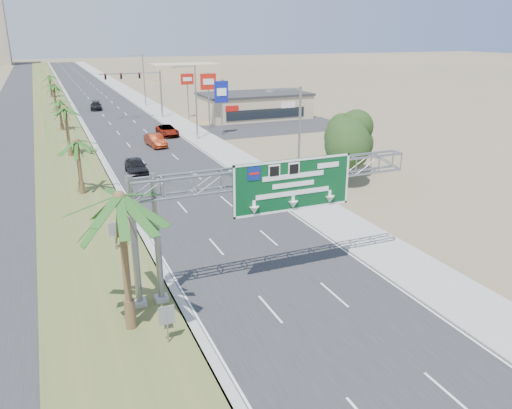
{
  "coord_description": "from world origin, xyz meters",
  "views": [
    {
      "loc": [
        -11.92,
        -14.34,
        14.12
      ],
      "look_at": [
        -0.68,
        12.02,
        4.2
      ],
      "focal_mm": 35.0,
      "sensor_mm": 36.0,
      "label": 1
    }
  ],
  "objects_px": {
    "palm_near": "(119,198)",
    "car_far": "(96,106)",
    "store_building": "(254,106)",
    "car_mid_lane": "(155,140)",
    "pole_sign_blue": "(221,94)",
    "pole_sign_red_far": "(187,82)",
    "car_left_lane": "(136,166)",
    "signal_mast": "(149,90)",
    "car_right_lane": "(167,131)",
    "sign_gantry": "(265,185)",
    "pole_sign_red_near": "(208,85)"
  },
  "relations": [
    {
      "from": "palm_near",
      "to": "car_far",
      "type": "bearing_deg",
      "value": 85.01
    },
    {
      "from": "store_building",
      "to": "car_mid_lane",
      "type": "height_order",
      "value": "store_building"
    },
    {
      "from": "pole_sign_blue",
      "to": "pole_sign_red_far",
      "type": "bearing_deg",
      "value": 91.09
    },
    {
      "from": "car_left_lane",
      "to": "car_far",
      "type": "bearing_deg",
      "value": 89.15
    },
    {
      "from": "car_far",
      "to": "signal_mast",
      "type": "bearing_deg",
      "value": -56.64
    },
    {
      "from": "pole_sign_blue",
      "to": "car_right_lane",
      "type": "bearing_deg",
      "value": 161.56
    },
    {
      "from": "palm_near",
      "to": "pole_sign_blue",
      "type": "bearing_deg",
      "value": 65.39
    },
    {
      "from": "car_right_lane",
      "to": "palm_near",
      "type": "bearing_deg",
      "value": -105.29
    },
    {
      "from": "car_mid_lane",
      "to": "signal_mast",
      "type": "bearing_deg",
      "value": 74.15
    },
    {
      "from": "signal_mast",
      "to": "pole_sign_blue",
      "type": "distance_m",
      "value": 19.48
    },
    {
      "from": "palm_near",
      "to": "store_building",
      "type": "height_order",
      "value": "palm_near"
    },
    {
      "from": "sign_gantry",
      "to": "car_left_lane",
      "type": "relative_size",
      "value": 3.38
    },
    {
      "from": "signal_mast",
      "to": "car_right_lane",
      "type": "bearing_deg",
      "value": -93.33
    },
    {
      "from": "pole_sign_red_near",
      "to": "pole_sign_red_far",
      "type": "height_order",
      "value": "pole_sign_red_near"
    },
    {
      "from": "car_left_lane",
      "to": "car_far",
      "type": "xyz_separation_m",
      "value": [
        1.28,
        49.37,
        -0.1
      ]
    },
    {
      "from": "store_building",
      "to": "pole_sign_blue",
      "type": "distance_m",
      "value": 16.52
    },
    {
      "from": "car_left_lane",
      "to": "car_far",
      "type": "relative_size",
      "value": 0.97
    },
    {
      "from": "car_far",
      "to": "palm_near",
      "type": "bearing_deg",
      "value": -89.07
    },
    {
      "from": "signal_mast",
      "to": "sign_gantry",
      "type": "bearing_deg",
      "value": -95.74
    },
    {
      "from": "signal_mast",
      "to": "car_left_lane",
      "type": "relative_size",
      "value": 2.07
    },
    {
      "from": "palm_near",
      "to": "signal_mast",
      "type": "relative_size",
      "value": 0.81
    },
    {
      "from": "car_right_lane",
      "to": "car_far",
      "type": "relative_size",
      "value": 1.06
    },
    {
      "from": "store_building",
      "to": "car_far",
      "type": "distance_m",
      "value": 31.83
    },
    {
      "from": "car_mid_lane",
      "to": "car_far",
      "type": "distance_m",
      "value": 37.03
    },
    {
      "from": "pole_sign_red_near",
      "to": "sign_gantry",
      "type": "bearing_deg",
      "value": -104.44
    },
    {
      "from": "car_right_lane",
      "to": "pole_sign_red_far",
      "type": "height_order",
      "value": "pole_sign_red_far"
    },
    {
      "from": "signal_mast",
      "to": "pole_sign_red_near",
      "type": "distance_m",
      "value": 14.27
    },
    {
      "from": "car_mid_lane",
      "to": "pole_sign_blue",
      "type": "height_order",
      "value": "pole_sign_blue"
    },
    {
      "from": "store_building",
      "to": "pole_sign_red_far",
      "type": "bearing_deg",
      "value": 158.38
    },
    {
      "from": "signal_mast",
      "to": "pole_sign_red_far",
      "type": "bearing_deg",
      "value": -15.89
    },
    {
      "from": "store_building",
      "to": "pole_sign_blue",
      "type": "xyz_separation_m",
      "value": [
        -10.29,
        -12.35,
        3.82
      ]
    },
    {
      "from": "pole_sign_red_near",
      "to": "pole_sign_blue",
      "type": "height_order",
      "value": "pole_sign_red_near"
    },
    {
      "from": "signal_mast",
      "to": "car_far",
      "type": "xyz_separation_m",
      "value": [
        -7.52,
        14.49,
        -4.11
      ]
    },
    {
      "from": "car_left_lane",
      "to": "car_mid_lane",
      "type": "xyz_separation_m",
      "value": [
        4.74,
        12.5,
        -0.03
      ]
    },
    {
      "from": "pole_sign_red_near",
      "to": "car_left_lane",
      "type": "bearing_deg",
      "value": -124.45
    },
    {
      "from": "car_left_lane",
      "to": "pole_sign_red_near",
      "type": "bearing_deg",
      "value": 56.18
    },
    {
      "from": "palm_near",
      "to": "car_left_lane",
      "type": "relative_size",
      "value": 1.68
    },
    {
      "from": "car_mid_lane",
      "to": "car_left_lane",
      "type": "bearing_deg",
      "value": -116.37
    },
    {
      "from": "signal_mast",
      "to": "car_far",
      "type": "relative_size",
      "value": 2.01
    },
    {
      "from": "sign_gantry",
      "to": "pole_sign_red_far",
      "type": "xyz_separation_m",
      "value": [
        12.46,
        60.27,
        -0.02
      ]
    },
    {
      "from": "pole_sign_blue",
      "to": "car_mid_lane",
      "type": "bearing_deg",
      "value": -159.03
    },
    {
      "from": "car_mid_lane",
      "to": "pole_sign_red_near",
      "type": "height_order",
      "value": "pole_sign_red_near"
    },
    {
      "from": "car_left_lane",
      "to": "store_building",
      "type": "bearing_deg",
      "value": 49.08
    },
    {
      "from": "car_left_lane",
      "to": "car_far",
      "type": "height_order",
      "value": "car_left_lane"
    },
    {
      "from": "palm_near",
      "to": "car_left_lane",
      "type": "bearing_deg",
      "value": 79.15
    },
    {
      "from": "signal_mast",
      "to": "car_right_lane",
      "type": "relative_size",
      "value": 1.9
    },
    {
      "from": "pole_sign_blue",
      "to": "store_building",
      "type": "bearing_deg",
      "value": 50.21
    },
    {
      "from": "pole_sign_red_near",
      "to": "pole_sign_blue",
      "type": "xyz_separation_m",
      "value": [
        0.04,
        -5.74,
        -0.8
      ]
    },
    {
      "from": "sign_gantry",
      "to": "car_right_lane",
      "type": "xyz_separation_m",
      "value": [
        5.31,
        46.21,
        -5.3
      ]
    },
    {
      "from": "pole_sign_red_near",
      "to": "pole_sign_red_far",
      "type": "xyz_separation_m",
      "value": [
        -0.27,
        10.81,
        -0.58
      ]
    }
  ]
}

